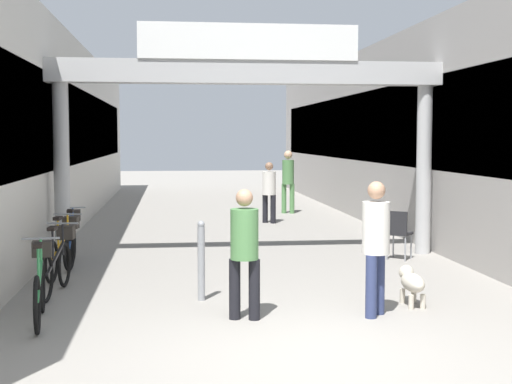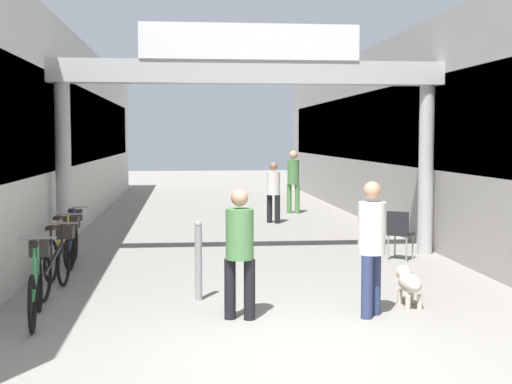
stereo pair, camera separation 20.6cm
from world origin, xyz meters
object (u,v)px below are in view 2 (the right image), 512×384
pedestrian_companion (240,246)px  dog_on_leash (409,282)px  pedestrian_elderly_walking (293,177)px  bollard_post_metal (198,260)px  pedestrian_carrying_crate (273,189)px  bicycle_black_second (56,262)px  pedestrian_with_dog (372,240)px  bicycle_green_nearest (36,284)px  cafe_chair_black_nearer (399,230)px  bicycle_blue_farthest (73,239)px  bicycle_orange_third (63,248)px

pedestrian_companion → dog_on_leash: bearing=12.2°
pedestrian_companion → pedestrian_elderly_walking: pedestrian_elderly_walking is taller
bollard_post_metal → pedestrian_carrying_crate: bearing=76.2°
pedestrian_elderly_walking → bicycle_black_second: 11.26m
pedestrian_with_dog → bicycle_green_nearest: size_ratio=1.00×
dog_on_leash → cafe_chair_black_nearer: size_ratio=0.75×
bicycle_green_nearest → pedestrian_with_dog: bearing=-3.6°
dog_on_leash → bicycle_black_second: size_ratio=0.40×
bicycle_blue_farthest → bollard_post_metal: bollard_post_metal is taller
bicycle_black_second → bicycle_orange_third: same height
pedestrian_with_dog → bicycle_green_nearest: bearing=176.4°
pedestrian_companion → pedestrian_carrying_crate: bearing=80.5°
bicycle_green_nearest → cafe_chair_black_nearer: bicycle_green_nearest is taller
bicycle_black_second → bollard_post_metal: bearing=-19.4°
bicycle_black_second → cafe_chair_black_nearer: bearing=20.2°
pedestrian_carrying_crate → bicycle_orange_third: bearing=-122.7°
pedestrian_carrying_crate → pedestrian_elderly_walking: bearing=69.0°
bicycle_orange_third → cafe_chair_black_nearer: (5.79, 0.83, 0.10)m
pedestrian_carrying_crate → bicycle_green_nearest: size_ratio=0.93×
pedestrian_with_dog → pedestrian_carrying_crate: pedestrian_with_dog is taller
pedestrian_carrying_crate → dog_on_leash: bearing=-85.9°
pedestrian_elderly_walking → bicycle_blue_farthest: size_ratio=1.08×
cafe_chair_black_nearer → pedestrian_with_dog: bearing=-111.7°
bicycle_green_nearest → dog_on_leash: bearing=3.1°
pedestrian_companion → dog_on_leash: size_ratio=2.38×
bollard_post_metal → pedestrian_elderly_walking: bearing=74.7°
pedestrian_with_dog → pedestrian_elderly_walking: bearing=85.9°
pedestrian_companion → pedestrian_elderly_walking: (2.48, 11.87, 0.15)m
bollard_post_metal → bicycle_blue_farthest: bearing=124.9°
dog_on_leash → bicycle_blue_farthest: bearing=143.1°
pedestrian_companion → bicycle_black_second: 3.11m
bicycle_green_nearest → bollard_post_metal: 2.16m
bicycle_black_second → dog_on_leash: bearing=-15.3°
pedestrian_carrying_crate → bicycle_black_second: pedestrian_carrying_crate is taller
pedestrian_elderly_walking → bicycle_green_nearest: pedestrian_elderly_walking is taller
pedestrian_carrying_crate → bicycle_black_second: size_ratio=0.93×
pedestrian_companion → pedestrian_elderly_walking: 12.13m
dog_on_leash → cafe_chair_black_nearer: 3.52m
bicycle_black_second → bicycle_orange_third: bearing=95.3°
pedestrian_companion → cafe_chair_black_nearer: 5.03m
bicycle_blue_farthest → bollard_post_metal: 3.75m
pedestrian_with_dog → pedestrian_carrying_crate: bearing=90.0°
pedestrian_companion → bicycle_blue_farthest: 4.94m
bicycle_orange_third → bollard_post_metal: bollard_post_metal is taller
dog_on_leash → bicycle_orange_third: bearing=152.3°
pedestrian_carrying_crate → pedestrian_elderly_walking: pedestrian_elderly_walking is taller
pedestrian_elderly_walking → pedestrian_carrying_crate: bearing=-111.0°
pedestrian_elderly_walking → bicycle_orange_third: pedestrian_elderly_walking is taller
bicycle_blue_farthest → pedestrian_with_dog: bearing=-44.6°
dog_on_leash → pedestrian_carrying_crate: bearing=94.1°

